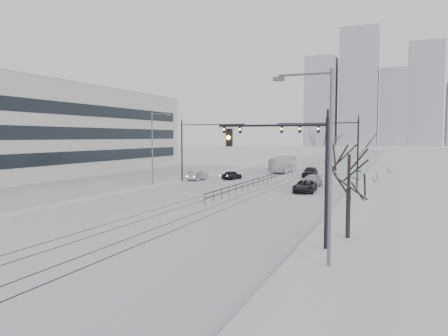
# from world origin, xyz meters

# --- Properties ---
(ground) EXTENTS (500.00, 500.00, 0.00)m
(ground) POSITION_xyz_m (0.00, 0.00, 0.00)
(ground) COLOR silver
(ground) RESTS_ON ground
(road) EXTENTS (22.00, 260.00, 0.02)m
(road) POSITION_xyz_m (0.00, 60.00, 0.01)
(road) COLOR silver
(road) RESTS_ON ground
(sidewalk_east) EXTENTS (5.00, 260.00, 0.16)m
(sidewalk_east) POSITION_xyz_m (13.50, 60.00, 0.08)
(sidewalk_east) COLOR silver
(sidewalk_east) RESTS_ON ground
(curb) EXTENTS (0.10, 260.00, 0.12)m
(curb) POSITION_xyz_m (11.05, 60.00, 0.06)
(curb) COLOR gray
(curb) RESTS_ON ground
(parking_strip) EXTENTS (14.00, 60.00, 0.03)m
(parking_strip) POSITION_xyz_m (-20.00, 35.00, 0.01)
(parking_strip) COLOR silver
(parking_strip) RESTS_ON ground
(tram_rails) EXTENTS (5.30, 180.00, 0.01)m
(tram_rails) POSITION_xyz_m (-0.00, 40.00, 0.02)
(tram_rails) COLOR black
(tram_rails) RESTS_ON ground
(office_building) EXTENTS (20.20, 62.20, 14.11)m
(office_building) POSITION_xyz_m (-37.97, 35.00, 7.06)
(office_building) COLOR #B0AEA6
(office_building) RESTS_ON ground
(skyline) EXTENTS (96.00, 48.00, 72.00)m
(skyline) POSITION_xyz_m (5.02, 273.63, 30.65)
(skyline) COLOR #979CA6
(skyline) RESTS_ON ground
(traffic_mast_near) EXTENTS (6.10, 0.37, 7.00)m
(traffic_mast_near) POSITION_xyz_m (10.79, 6.00, 4.56)
(traffic_mast_near) COLOR black
(traffic_mast_near) RESTS_ON ground
(traffic_mast_ne) EXTENTS (9.60, 0.37, 8.00)m
(traffic_mast_ne) POSITION_xyz_m (8.15, 34.99, 5.76)
(traffic_mast_ne) COLOR black
(traffic_mast_ne) RESTS_ON ground
(traffic_mast_nw) EXTENTS (9.10, 0.37, 8.00)m
(traffic_mast_nw) POSITION_xyz_m (-8.52, 36.00, 5.57)
(traffic_mast_nw) COLOR black
(traffic_mast_nw) RESTS_ON ground
(street_light_east) EXTENTS (2.73, 0.25, 9.00)m
(street_light_east) POSITION_xyz_m (12.70, 3.00, 5.21)
(street_light_east) COLOR #595B60
(street_light_east) RESTS_ON ground
(street_light_west) EXTENTS (2.73, 0.25, 9.00)m
(street_light_west) POSITION_xyz_m (-12.20, 30.00, 5.21)
(street_light_west) COLOR #595B60
(street_light_west) RESTS_ON ground
(bare_tree) EXTENTS (4.40, 4.40, 6.10)m
(bare_tree) POSITION_xyz_m (13.20, 9.00, 4.49)
(bare_tree) COLOR black
(bare_tree) RESTS_ON ground
(median_fence) EXTENTS (0.06, 24.00, 1.00)m
(median_fence) POSITION_xyz_m (0.00, 30.00, 0.53)
(median_fence) COLOR black
(median_fence) RESTS_ON ground
(street_sign) EXTENTS (0.70, 0.06, 2.40)m
(street_sign) POSITION_xyz_m (11.80, 32.00, 1.61)
(street_sign) COLOR #595B60
(street_sign) RESTS_ON ground
(sedan_sb_inner) EXTENTS (2.17, 3.88, 1.25)m
(sedan_sb_inner) POSITION_xyz_m (-5.86, 40.25, 0.62)
(sedan_sb_inner) COLOR black
(sedan_sb_inner) RESTS_ON ground
(sedan_sb_outer) EXTENTS (1.60, 4.16, 1.35)m
(sedan_sb_outer) POSITION_xyz_m (-9.89, 37.52, 0.68)
(sedan_sb_outer) COLOR #9EA1A6
(sedan_sb_outer) RESTS_ON ground
(sedan_nb_front) EXTENTS (2.47, 4.85, 1.31)m
(sedan_nb_front) POSITION_xyz_m (6.52, 29.84, 0.66)
(sedan_nb_front) COLOR black
(sedan_nb_front) RESTS_ON ground
(sedan_nb_right) EXTENTS (2.16, 4.83, 1.38)m
(sedan_nb_right) POSITION_xyz_m (6.24, 35.20, 0.69)
(sedan_nb_right) COLOR #A5A8AC
(sedan_nb_right) RESTS_ON ground
(sedan_nb_far) EXTENTS (1.97, 4.69, 1.58)m
(sedan_nb_far) POSITION_xyz_m (3.70, 47.76, 0.79)
(sedan_nb_far) COLOR black
(sedan_nb_far) RESTS_ON ground
(box_truck) EXTENTS (2.55, 9.69, 2.68)m
(box_truck) POSITION_xyz_m (-2.14, 54.81, 1.34)
(box_truck) COLOR silver
(box_truck) RESTS_ON ground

